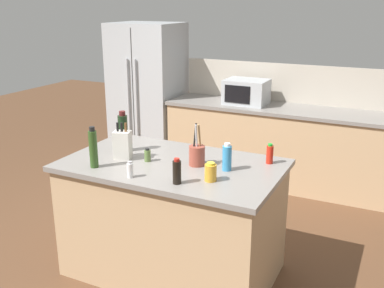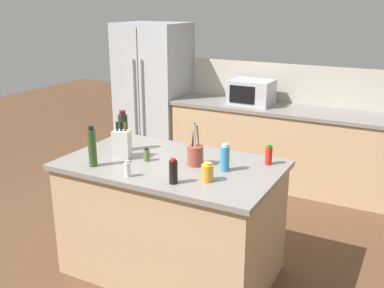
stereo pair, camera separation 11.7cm
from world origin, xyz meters
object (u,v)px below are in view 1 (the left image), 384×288
object	(u,v)px
utensil_crock	(197,155)
spice_jar_oregano	(148,155)
knife_block	(122,145)
honey_jar	(211,172)
soy_sauce_bottle	(177,172)
refrigerator	(148,94)
salt_shaker	(130,170)
hot_sauce_bottle	(270,154)
wine_bottle	(123,132)
dish_soap_bottle	(227,158)
olive_oil_bottle	(93,148)
microwave	(246,92)

from	to	relation	value
utensil_crock	spice_jar_oregano	size ratio (longest dim) A/B	3.08
knife_block	utensil_crock	distance (m)	0.60
honey_jar	soy_sauce_bottle	world-z (taller)	soy_sauce_bottle
refrigerator	spice_jar_oregano	bearing A→B (deg)	-58.78
salt_shaker	spice_jar_oregano	size ratio (longest dim) A/B	1.14
refrigerator	knife_block	bearing A→B (deg)	-62.99
honey_jar	hot_sauce_bottle	world-z (taller)	hot_sauce_bottle
knife_block	honey_jar	world-z (taller)	knife_block
wine_bottle	refrigerator	bearing A→B (deg)	116.61
honey_jar	salt_shaker	bearing A→B (deg)	-160.38
salt_shaker	dish_soap_bottle	world-z (taller)	dish_soap_bottle
knife_block	hot_sauce_bottle	bearing A→B (deg)	4.48
honey_jar	soy_sauce_bottle	bearing A→B (deg)	-142.06
salt_shaker	dish_soap_bottle	bearing A→B (deg)	37.39
olive_oil_bottle	utensil_crock	bearing A→B (deg)	29.10
refrigerator	spice_jar_oregano	xyz separation A→B (m)	(1.39, -2.30, 0.06)
hot_sauce_bottle	utensil_crock	bearing A→B (deg)	-150.10
olive_oil_bottle	soy_sauce_bottle	xyz separation A→B (m)	(0.70, -0.01, -0.06)
microwave	spice_jar_oregano	bearing A→B (deg)	-90.18
soy_sauce_bottle	microwave	bearing A→B (deg)	98.99
honey_jar	salt_shaker	world-z (taller)	honey_jar
refrigerator	wine_bottle	distance (m)	2.43
honey_jar	dish_soap_bottle	xyz separation A→B (m)	(0.03, 0.24, 0.03)
dish_soap_bottle	spice_jar_oregano	bearing A→B (deg)	-171.95
microwave	olive_oil_bottle	xyz separation A→B (m)	(-0.30, -2.53, 0.00)
hot_sauce_bottle	dish_soap_bottle	size ratio (longest dim) A/B	0.75
salt_shaker	honey_jar	bearing A→B (deg)	19.62
spice_jar_oregano	olive_oil_bottle	bearing A→B (deg)	-135.72
olive_oil_bottle	hot_sauce_bottle	world-z (taller)	olive_oil_bottle
refrigerator	wine_bottle	world-z (taller)	refrigerator
refrigerator	spice_jar_oregano	size ratio (longest dim) A/B	17.80
olive_oil_bottle	dish_soap_bottle	xyz separation A→B (m)	(0.91, 0.37, -0.05)
knife_block	salt_shaker	xyz separation A→B (m)	(0.27, -0.31, -0.06)
knife_block	wine_bottle	xyz separation A→B (m)	(-0.10, 0.16, 0.04)
wine_bottle	dish_soap_bottle	world-z (taller)	wine_bottle
knife_block	utensil_crock	bearing A→B (deg)	-4.28
salt_shaker	soy_sauce_bottle	size ratio (longest dim) A/B	0.66
knife_block	utensil_crock	size ratio (longest dim) A/B	0.91
utensil_crock	soy_sauce_bottle	world-z (taller)	utensil_crock
hot_sauce_bottle	refrigerator	bearing A→B (deg)	139.31
refrigerator	microwave	bearing A→B (deg)	-2.10
knife_block	spice_jar_oregano	xyz separation A→B (m)	(0.21, 0.03, -0.07)
soy_sauce_bottle	salt_shaker	bearing A→B (deg)	-172.55
refrigerator	knife_block	xyz separation A→B (m)	(1.19, -2.33, 0.13)
knife_block	salt_shaker	bearing A→B (deg)	-64.65
microwave	honey_jar	distance (m)	2.47
knife_block	wine_bottle	bearing A→B (deg)	106.14
salt_shaker	spice_jar_oregano	distance (m)	0.34
microwave	utensil_crock	xyz separation A→B (m)	(0.37, -2.16, -0.06)
dish_soap_bottle	honey_jar	bearing A→B (deg)	-96.23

